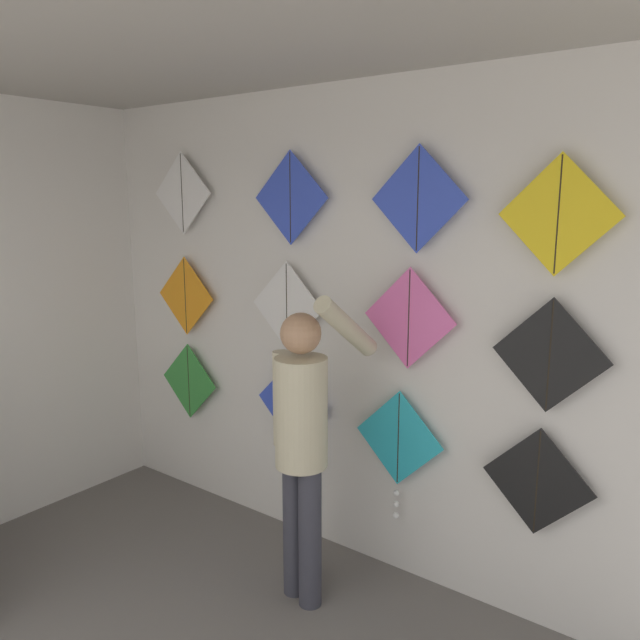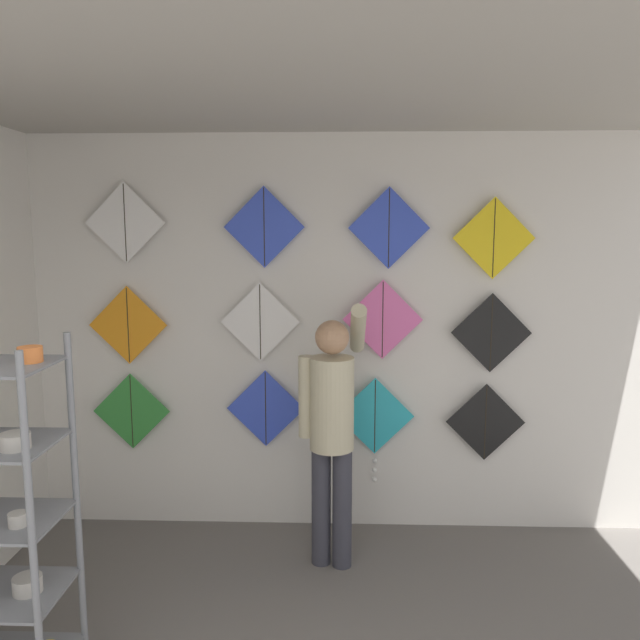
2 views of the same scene
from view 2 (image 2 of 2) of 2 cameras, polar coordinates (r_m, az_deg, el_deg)
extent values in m
cube|color=silver|center=(4.43, -0.25, -1.45)|extent=(4.80, 0.06, 2.80)
cube|color=#A8A399|center=(2.78, -1.73, 22.26)|extent=(4.80, 4.08, 0.04)
cylinder|color=slate|center=(2.78, -24.65, -20.19)|extent=(0.03, 0.03, 1.72)
cylinder|color=slate|center=(3.10, -21.24, -16.92)|extent=(0.03, 0.03, 1.72)
cylinder|color=#B2ADA3|center=(3.08, -25.18, -21.04)|extent=(0.12, 0.12, 0.07)
cylinder|color=#B2ADA3|center=(2.88, -25.89, -16.08)|extent=(0.08, 0.08, 0.05)
cylinder|color=#B2ADA3|center=(2.76, -26.10, -9.92)|extent=(0.12, 0.12, 0.06)
cylinder|color=orange|center=(2.77, -24.98, -2.87)|extent=(0.10, 0.10, 0.06)
cylinder|color=#383842|center=(4.18, 0.11, -16.61)|extent=(0.12, 0.12, 0.78)
cylinder|color=#383842|center=(4.15, 2.04, -16.81)|extent=(0.12, 0.12, 0.78)
cylinder|color=beige|center=(3.92, 1.10, -7.63)|extent=(0.28, 0.28, 0.59)
sphere|color=tan|center=(3.83, 1.11, -1.59)|extent=(0.21, 0.21, 0.21)
cylinder|color=beige|center=(3.96, -1.27, -7.01)|extent=(0.10, 0.10, 0.52)
cylinder|color=beige|center=(4.00, 3.49, -0.85)|extent=(0.10, 0.48, 0.38)
cube|color=#338C38|center=(4.71, -16.84, -7.99)|extent=(0.55, 0.01, 0.55)
cylinder|color=black|center=(4.71, -16.85, -7.99)|extent=(0.01, 0.01, 0.53)
cube|color=blue|center=(4.49, -4.99, -8.06)|extent=(0.55, 0.01, 0.55)
cylinder|color=black|center=(4.48, -4.99, -8.06)|extent=(0.01, 0.01, 0.53)
cube|color=#28B2C6|center=(4.47, 5.05, -8.73)|extent=(0.55, 0.01, 0.55)
cylinder|color=black|center=(4.47, 5.05, -8.74)|extent=(0.01, 0.01, 0.53)
sphere|color=white|center=(4.57, 5.00, -12.69)|extent=(0.04, 0.04, 0.04)
sphere|color=white|center=(4.60, 4.99, -13.51)|extent=(0.04, 0.04, 0.04)
sphere|color=white|center=(4.62, 4.98, -14.31)|extent=(0.04, 0.04, 0.04)
cube|color=black|center=(4.59, 14.88, -9.01)|extent=(0.55, 0.01, 0.55)
cylinder|color=black|center=(4.59, 14.89, -9.02)|extent=(0.01, 0.01, 0.53)
cube|color=orange|center=(4.58, -17.14, -0.45)|extent=(0.55, 0.01, 0.55)
cylinder|color=black|center=(4.57, -17.15, -0.46)|extent=(0.01, 0.01, 0.53)
cube|color=white|center=(4.36, -5.49, -0.19)|extent=(0.55, 0.01, 0.55)
cylinder|color=black|center=(4.35, -5.50, -0.19)|extent=(0.01, 0.01, 0.53)
cube|color=pink|center=(4.33, 5.75, 0.04)|extent=(0.55, 0.01, 0.55)
cylinder|color=black|center=(4.32, 5.75, 0.03)|extent=(0.01, 0.01, 0.53)
cube|color=black|center=(4.45, 15.39, -1.15)|extent=(0.55, 0.01, 0.55)
cylinder|color=black|center=(4.45, 15.39, -1.15)|extent=(0.01, 0.01, 0.53)
cube|color=white|center=(4.52, -17.40, 8.49)|extent=(0.55, 0.01, 0.55)
cylinder|color=black|center=(4.52, -17.41, 8.49)|extent=(0.01, 0.01, 0.53)
cube|color=blue|center=(4.31, -5.13, 8.46)|extent=(0.55, 0.01, 0.55)
cylinder|color=black|center=(4.30, -5.13, 8.46)|extent=(0.01, 0.01, 0.53)
cube|color=blue|center=(4.28, 6.32, 8.36)|extent=(0.55, 0.01, 0.55)
cylinder|color=black|center=(4.28, 6.32, 8.36)|extent=(0.01, 0.01, 0.53)
cube|color=yellow|center=(4.39, 15.61, 7.22)|extent=(0.55, 0.01, 0.55)
cylinder|color=black|center=(4.39, 15.62, 7.22)|extent=(0.01, 0.01, 0.53)
camera|label=1|loc=(2.32, 56.05, 5.18)|focal=35.00mm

